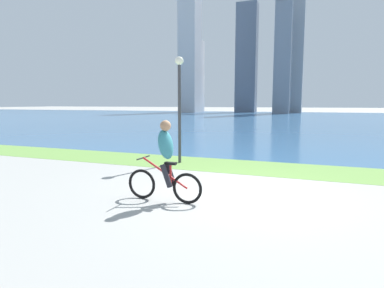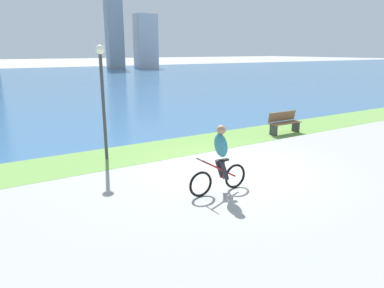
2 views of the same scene
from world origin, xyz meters
name	(u,v)px [view 2 (image 2 of 2)]	position (x,y,z in m)	size (l,w,h in m)	color
ground_plane	(232,170)	(0.00, 0.00, 0.00)	(300.00, 300.00, 0.00)	#9E9E99
grass_strip_bayside	(179,146)	(0.00, 3.06, 0.00)	(120.00, 2.32, 0.01)	#6B9947
bay_water_surface	(32,81)	(0.00, 36.87, 0.00)	(300.00, 65.30, 0.00)	#386693
cyclist_lead	(220,159)	(-1.28, -1.12, 0.83)	(1.66, 0.52, 1.67)	black
bench_near_path	(284,123)	(4.77, 2.57, 0.45)	(1.50, 0.47, 0.90)	brown
lamppost_tall	(102,85)	(-2.71, 2.99, 2.34)	(0.28, 0.28, 3.52)	#38383D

